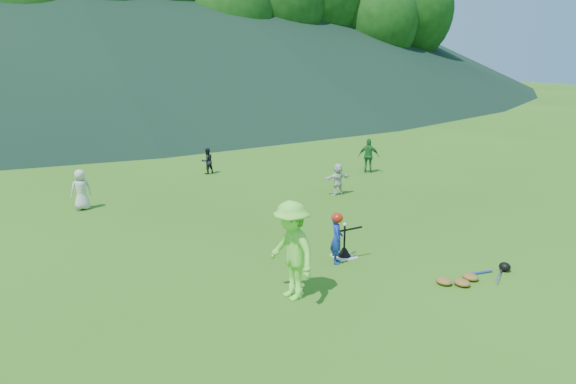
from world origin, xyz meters
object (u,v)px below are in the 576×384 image
object	(u,v)px
adult_coach	(292,250)
fielder_b	(207,161)
equipment_pile	(471,277)
fielder_a	(81,190)
batting_tee	(344,251)
home_plate	(344,256)
fielder_d	(338,179)
batter_child	(337,239)
fielder_c	(369,156)

from	to	relation	value
adult_coach	fielder_b	world-z (taller)	adult_coach
fielder_b	equipment_pile	distance (m)	11.64
fielder_a	batting_tee	distance (m)	7.95
batting_tee	adult_coach	bearing A→B (deg)	-148.53
adult_coach	home_plate	bearing A→B (deg)	117.23
fielder_d	batter_child	bearing A→B (deg)	60.24
fielder_c	fielder_d	xyz separation A→B (m)	(-2.79, -2.12, -0.13)
adult_coach	equipment_pile	xyz separation A→B (m)	(3.45, -1.03, -0.84)
fielder_d	equipment_pile	distance (m)	6.96
fielder_b	equipment_pile	xyz separation A→B (m)	(0.95, -11.59, -0.41)
fielder_d	home_plate	bearing A→B (deg)	62.03
batter_child	equipment_pile	world-z (taller)	batter_child
fielder_d	fielder_c	bearing A→B (deg)	-138.14
fielder_a	equipment_pile	bearing A→B (deg)	120.14
adult_coach	fielder_a	world-z (taller)	adult_coach
fielder_d	batting_tee	world-z (taller)	fielder_d
adult_coach	fielder_b	xyz separation A→B (m)	(2.50, 10.56, -0.44)
batter_child	fielder_b	distance (m)	9.57
fielder_a	adult_coach	bearing A→B (deg)	103.56
home_plate	equipment_pile	bearing A→B (deg)	-57.63
batter_child	fielder_b	size ratio (longest dim) A/B	1.14
home_plate	fielder_a	distance (m)	7.96
adult_coach	fielder_d	world-z (taller)	adult_coach
fielder_c	equipment_pile	world-z (taller)	fielder_c
fielder_d	fielder_a	bearing A→B (deg)	-11.88
batting_tee	equipment_pile	distance (m)	2.69
adult_coach	fielder_d	distance (m)	7.59
fielder_d	adult_coach	bearing A→B (deg)	54.19
adult_coach	fielder_c	size ratio (longest dim) A/B	1.46
fielder_c	fielder_d	size ratio (longest dim) A/B	1.26
batting_tee	equipment_pile	bearing A→B (deg)	-57.63
home_plate	fielder_b	world-z (taller)	fielder_b
fielder_a	fielder_b	size ratio (longest dim) A/B	1.22
equipment_pile	fielder_c	bearing A→B (deg)	64.49
adult_coach	batting_tee	bearing A→B (deg)	117.23
batter_child	batting_tee	world-z (taller)	batter_child
fielder_b	fielder_c	bearing A→B (deg)	142.03
fielder_a	fielder_d	xyz separation A→B (m)	(7.21, -2.14, -0.08)
home_plate	fielder_a	bearing A→B (deg)	122.86
batting_tee	batter_child	bearing A→B (deg)	-149.08
fielder_c	batting_tee	world-z (taller)	fielder_c
adult_coach	fielder_a	bearing A→B (deg)	-168.09
equipment_pile	adult_coach	bearing A→B (deg)	163.36
home_plate	fielder_b	xyz separation A→B (m)	(0.48, 9.32, 0.46)
batter_child	fielder_c	xyz separation A→B (m)	(6.04, 6.85, 0.08)
batter_child	fielder_b	xyz separation A→B (m)	(0.83, 9.53, -0.06)
home_plate	adult_coach	size ratio (longest dim) A/B	0.25
home_plate	batter_child	bearing A→B (deg)	-149.08
adult_coach	fielder_c	distance (m)	11.03
home_plate	adult_coach	xyz separation A→B (m)	(-2.02, -1.23, 0.90)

